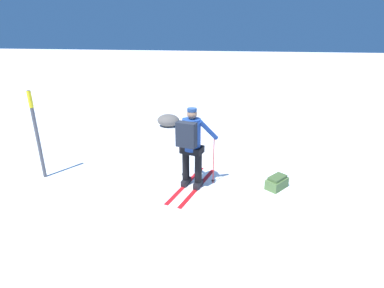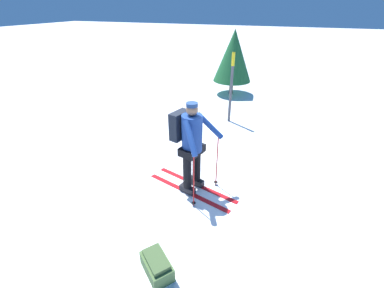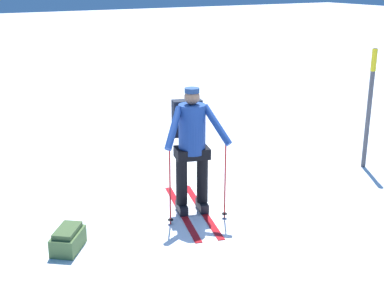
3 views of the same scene
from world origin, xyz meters
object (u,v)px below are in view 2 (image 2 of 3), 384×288
skier (190,142)px  pine_tree (233,56)px  dropped_backpack (157,265)px  trail_marker (231,83)px

skier → pine_tree: pine_tree is taller
dropped_backpack → pine_tree: size_ratio=0.24×
dropped_backpack → pine_tree: bearing=6.4°
dropped_backpack → pine_tree: (7.68, 0.86, 1.27)m
trail_marker → dropped_backpack: bearing=-176.6°
dropped_backpack → trail_marker: bearing=3.4°
skier → dropped_backpack: 1.98m
dropped_backpack → pine_tree: 7.83m
skier → pine_tree: (5.91, 0.63, 0.41)m
dropped_backpack → trail_marker: size_ratio=0.28×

